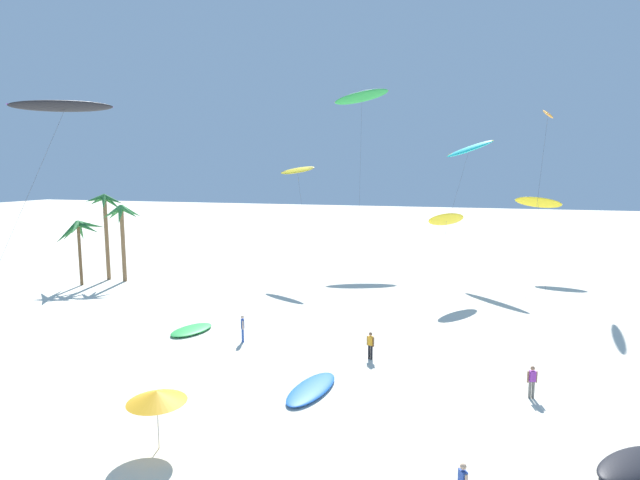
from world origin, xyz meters
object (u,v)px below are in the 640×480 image
at_px(flying_kite_3, 469,149).
at_px(grounded_kite_0, 192,330).
at_px(person_foreground_walker, 243,327).
at_px(flying_kite_2, 362,97).
at_px(person_near_right, 532,381).
at_px(beach_umbrella, 157,396).
at_px(palm_tree_1, 105,210).
at_px(grounded_kite_3, 634,464).
at_px(flying_kite_5, 538,202).
at_px(palm_tree_0, 79,232).
at_px(flying_kite_1, 548,114).
at_px(person_mid_field, 370,344).
at_px(grounded_kite_2, 311,389).
at_px(palm_tree_2, 122,220).
at_px(flying_kite_0, 66,106).
at_px(flying_kite_6, 297,170).
at_px(flying_kite_4, 447,219).

bearing_deg(flying_kite_3, grounded_kite_0, -123.98).
bearing_deg(person_foreground_walker, flying_kite_2, 90.20).
height_order(person_near_right, beach_umbrella, beach_umbrella).
bearing_deg(palm_tree_1, person_foreground_walker, -32.19).
relative_size(grounded_kite_3, person_near_right, 2.45).
distance_m(flying_kite_5, grounded_kite_3, 38.24).
distance_m(palm_tree_0, person_foreground_walker, 24.65).
height_order(palm_tree_1, beach_umbrella, palm_tree_1).
bearing_deg(flying_kite_1, person_mid_field, -116.97).
relative_size(flying_kite_3, grounded_kite_0, 3.85).
xyz_separation_m(grounded_kite_0, person_near_right, (21.18, -4.27, 0.75)).
distance_m(grounded_kite_2, beach_umbrella, 8.18).
bearing_deg(flying_kite_5, person_near_right, -96.42).
bearing_deg(palm_tree_0, palm_tree_2, 43.63).
distance_m(grounded_kite_2, person_mid_field, 5.57).
xyz_separation_m(palm_tree_2, flying_kite_3, (32.48, 13.91, 7.09)).
bearing_deg(person_foreground_walker, person_mid_field, -4.07).
relative_size(palm_tree_0, grounded_kite_0, 1.68).
xyz_separation_m(palm_tree_1, flying_kite_0, (10.87, -15.99, 7.81)).
bearing_deg(beach_umbrella, flying_kite_0, 142.07).
xyz_separation_m(palm_tree_0, flying_kite_2, (21.80, 25.99, 15.18)).
bearing_deg(grounded_kite_0, beach_umbrella, -63.90).
xyz_separation_m(palm_tree_0, grounded_kite_0, (17.66, -9.56, -5.06)).
distance_m(flying_kite_6, beach_umbrella, 35.27).
bearing_deg(flying_kite_5, beach_umbrella, -113.88).
xyz_separation_m(grounded_kite_0, beach_umbrella, (6.52, -13.32, 2.03)).
relative_size(flying_kite_2, person_mid_field, 13.48).
bearing_deg(palm_tree_0, person_mid_field, -19.95).
xyz_separation_m(flying_kite_4, person_near_right, (5.13, -19.74, -5.89)).
bearing_deg(flying_kite_2, flying_kite_5, -20.09).
bearing_deg(grounded_kite_3, beach_umbrella, -167.81).
bearing_deg(flying_kite_4, grounded_kite_2, -103.51).
height_order(flying_kite_3, person_mid_field, flying_kite_3).
xyz_separation_m(flying_kite_1, grounded_kite_2, (-13.70, -28.19, -15.92)).
relative_size(flying_kite_5, grounded_kite_0, 2.74).
bearing_deg(flying_kite_3, flying_kite_4, -98.39).
xyz_separation_m(flying_kite_4, flying_kite_5, (8.76, 12.52, 0.89)).
distance_m(palm_tree_1, flying_kite_6, 19.64).
relative_size(palm_tree_1, palm_tree_2, 1.13).
height_order(palm_tree_1, grounded_kite_2, palm_tree_1).
bearing_deg(grounded_kite_3, palm_tree_2, 150.88).
bearing_deg(flying_kite_6, grounded_kite_0, -91.80).
bearing_deg(flying_kite_4, grounded_kite_3, -71.98).
bearing_deg(palm_tree_1, beach_umbrella, -47.72).
distance_m(palm_tree_2, person_near_right, 39.98).
bearing_deg(person_foreground_walker, flying_kite_6, 99.71).
height_order(flying_kite_5, grounded_kite_0, flying_kite_5).
xyz_separation_m(flying_kite_3, person_foreground_walker, (-13.36, -27.01, -12.26)).
height_order(palm_tree_2, grounded_kite_2, palm_tree_2).
bearing_deg(grounded_kite_3, palm_tree_1, 151.86).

